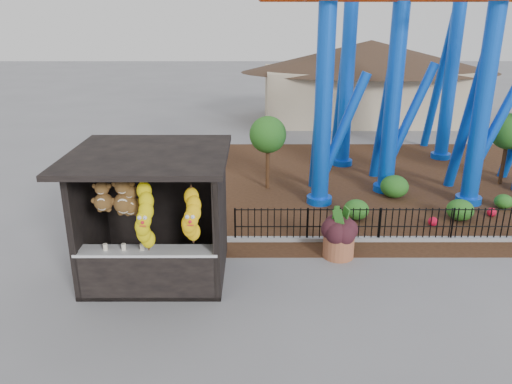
{
  "coord_description": "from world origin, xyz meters",
  "views": [
    {
      "loc": [
        -0.64,
        -9.64,
        5.97
      ],
      "look_at": [
        -0.63,
        1.5,
        2.0
      ],
      "focal_mm": 35.0,
      "sensor_mm": 36.0,
      "label": 1
    }
  ],
  "objects_px": {
    "prize_booth": "(153,220)",
    "roller_coaster": "(427,0)",
    "potted_plant": "(342,233)",
    "terracotta_planter": "(339,245)"
  },
  "relations": [
    {
      "from": "roller_coaster",
      "to": "potted_plant",
      "type": "relative_size",
      "value": 14.25
    },
    {
      "from": "prize_booth",
      "to": "roller_coaster",
      "type": "bearing_deg",
      "value": 42.06
    },
    {
      "from": "prize_booth",
      "to": "roller_coaster",
      "type": "height_order",
      "value": "roller_coaster"
    },
    {
      "from": "roller_coaster",
      "to": "terracotta_planter",
      "type": "xyz_separation_m",
      "value": [
        -3.6,
        -6.14,
        -6.12
      ]
    },
    {
      "from": "prize_booth",
      "to": "roller_coaster",
      "type": "xyz_separation_m",
      "value": [
        8.11,
        7.32,
        4.91
      ]
    },
    {
      "from": "roller_coaster",
      "to": "potted_plant",
      "type": "height_order",
      "value": "roller_coaster"
    },
    {
      "from": "prize_booth",
      "to": "terracotta_planter",
      "type": "relative_size",
      "value": 4.33
    },
    {
      "from": "prize_booth",
      "to": "potted_plant",
      "type": "xyz_separation_m",
      "value": [
        4.7,
        1.79,
        -1.14
      ]
    },
    {
      "from": "terracotta_planter",
      "to": "potted_plant",
      "type": "relative_size",
      "value": 1.05
    },
    {
      "from": "prize_booth",
      "to": "potted_plant",
      "type": "relative_size",
      "value": 4.54
    }
  ]
}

